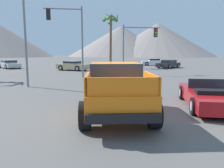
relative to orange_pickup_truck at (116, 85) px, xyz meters
name	(u,v)px	position (x,y,z in m)	size (l,w,h in m)	color
ground_plane	(127,117)	(0.31, -0.58, -1.05)	(320.00, 320.00, 0.00)	#5B5956
orange_pickup_truck	(116,85)	(0.00, 0.00, 0.00)	(2.73, 5.04, 1.85)	orange
red_convertible_car	(209,97)	(3.97, 0.30, -0.61)	(3.05, 4.79, 1.11)	#B21419
parked_car_dark	(169,64)	(11.84, 22.68, -0.45)	(4.59, 4.25, 1.16)	#232328
parked_car_white	(154,62)	(11.70, 28.77, -0.43)	(4.34, 2.48, 1.21)	white
parked_car_tan	(73,66)	(-2.01, 20.01, -0.44)	(4.29, 3.72, 1.18)	tan
parked_car_silver	(9,64)	(-11.08, 25.32, -0.44)	(4.00, 4.76, 1.17)	#B7BABF
traffic_light_main	(139,40)	(4.86, 14.32, 2.50)	(3.95, 0.38, 5.02)	slate
traffic_light_crosswalk	(68,29)	(-2.12, 12.00, 3.23)	(3.29, 0.38, 6.20)	slate
street_lamp_post	(24,13)	(-4.66, 7.09, 3.69)	(0.90, 0.24, 7.91)	slate
palm_tree_tall	(111,27)	(3.47, 24.37, 4.87)	(2.48, 2.64, 7.90)	brown
distant_mountain_range	(86,40)	(3.05, 114.18, 8.19)	(152.21, 68.75, 19.66)	gray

